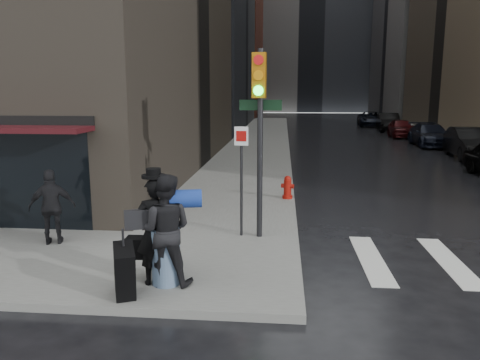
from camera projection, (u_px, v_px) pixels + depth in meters
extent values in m
plane|color=black|center=(200.00, 271.00, 9.25)|extent=(140.00, 140.00, 0.00)
cube|color=slate|center=(262.00, 137.00, 35.65)|extent=(4.00, 50.00, 0.15)
cube|color=slate|center=(445.00, 139.00, 34.43)|extent=(3.00, 50.00, 0.15)
cube|color=silver|center=(371.00, 259.00, 9.91)|extent=(0.50, 3.00, 0.01)
cube|color=silver|center=(449.00, 261.00, 9.76)|extent=(0.50, 3.00, 0.01)
cube|color=#5B261F|center=(185.00, 26.00, 68.65)|extent=(22.00, 20.00, 26.00)
cube|color=slate|center=(471.00, 22.00, 61.32)|extent=(22.00, 20.00, 25.00)
cube|color=slate|center=(310.00, 19.00, 82.04)|extent=(40.00, 12.00, 32.00)
imported|color=black|center=(155.00, 231.00, 8.12)|extent=(0.82, 0.69, 1.91)
cylinder|color=black|center=(154.00, 176.00, 7.94)|extent=(0.41, 0.41, 0.05)
cylinder|color=black|center=(153.00, 173.00, 7.93)|extent=(0.25, 0.25, 0.15)
cube|color=black|center=(137.00, 220.00, 7.92)|extent=(0.42, 0.27, 0.33)
cube|color=black|center=(125.00, 272.00, 7.63)|extent=(0.57, 0.80, 0.96)
cylinder|color=black|center=(123.00, 242.00, 7.54)|extent=(0.04, 0.04, 0.44)
imported|color=black|center=(165.00, 230.00, 8.09)|extent=(0.98, 0.78, 1.97)
cube|color=black|center=(143.00, 247.00, 8.38)|extent=(0.60, 0.34, 0.37)
cylinder|color=#1B3897|center=(185.00, 199.00, 8.10)|extent=(0.64, 0.43, 0.32)
imported|color=black|center=(52.00, 207.00, 10.31)|extent=(1.06, 0.71, 1.67)
cylinder|color=black|center=(260.00, 146.00, 10.58)|extent=(0.13, 0.13, 4.27)
cube|color=#A9630B|center=(259.00, 75.00, 10.07)|extent=(0.31, 0.22, 0.96)
cylinder|color=red|center=(259.00, 60.00, 9.90)|extent=(0.22, 0.07, 0.21)
cylinder|color=orange|center=(258.00, 75.00, 9.96)|extent=(0.22, 0.07, 0.21)
cylinder|color=#19E533|center=(258.00, 91.00, 10.02)|extent=(0.22, 0.07, 0.21)
cylinder|color=black|center=(241.00, 182.00, 10.81)|extent=(0.06, 0.06, 2.56)
cube|color=white|center=(241.00, 136.00, 10.58)|extent=(0.32, 0.05, 0.43)
cube|color=black|center=(260.00, 105.00, 10.49)|extent=(0.96, 0.11, 0.23)
cylinder|color=#9A1109|center=(287.00, 197.00, 14.86)|extent=(0.32, 0.32, 0.10)
cylinder|color=#9A1109|center=(287.00, 189.00, 14.82)|extent=(0.24, 0.24, 0.60)
sphere|color=#9A1109|center=(288.00, 179.00, 14.76)|extent=(0.22, 0.22, 0.22)
cylinder|color=#9A1109|center=(288.00, 186.00, 14.80)|extent=(0.42, 0.24, 0.14)
imported|color=black|center=(471.00, 143.00, 24.53)|extent=(2.21, 5.12, 1.64)
imported|color=black|center=(430.00, 135.00, 30.34)|extent=(2.19, 5.05, 1.45)
imported|color=#3C0C0E|center=(401.00, 128.00, 36.14)|extent=(1.98, 4.30, 1.43)
imported|color=black|center=(388.00, 122.00, 41.85)|extent=(2.12, 4.99, 1.60)
imported|color=black|center=(371.00, 119.00, 47.67)|extent=(2.83, 5.45, 1.47)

